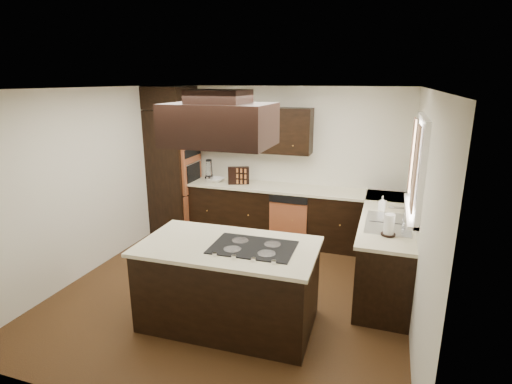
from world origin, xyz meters
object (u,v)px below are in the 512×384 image
at_px(oven_column, 174,171).
at_px(spice_rack, 239,176).
at_px(range_hood, 220,125).
at_px(island, 229,286).

distance_m(oven_column, spice_rack, 1.19).
bearing_deg(range_hood, spice_rack, 106.71).
bearing_deg(island, range_hood, 133.53).
bearing_deg(spice_rack, oven_column, 158.75).
distance_m(island, range_hood, 1.73).
distance_m(oven_column, island, 3.15).
bearing_deg(range_hood, island, -44.94).
xyz_separation_m(oven_column, island, (1.99, -2.37, -0.62)).
distance_m(range_hood, spice_rack, 2.64).
distance_m(oven_column, range_hood, 3.13).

